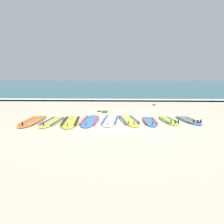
% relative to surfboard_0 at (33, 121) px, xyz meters
% --- Properties ---
extents(ground_plane, '(80.00, 80.00, 0.00)m').
position_rel_surfboard_0_xyz_m(ground_plane, '(3.17, -0.16, -0.04)').
color(ground_plane, beige).
extents(sea, '(80.00, 60.00, 0.10)m').
position_rel_surfboard_0_xyz_m(sea, '(3.17, 37.33, 0.01)').
color(sea, '#23667A').
rests_on(sea, ground).
extents(wave_foam_strip, '(80.00, 0.85, 0.11)m').
position_rel_surfboard_0_xyz_m(wave_foam_strip, '(3.17, 7.75, 0.02)').
color(wave_foam_strip, white).
rests_on(wave_foam_strip, ground).
extents(surfboard_0, '(0.64, 2.50, 0.18)m').
position_rel_surfboard_0_xyz_m(surfboard_0, '(0.00, 0.00, 0.00)').
color(surfboard_0, orange).
rests_on(surfboard_0, ground).
extents(surfboard_1, '(0.70, 2.32, 0.18)m').
position_rel_surfboard_0_xyz_m(surfboard_1, '(0.76, -0.09, 0.00)').
color(surfboard_1, yellow).
rests_on(surfboard_1, ground).
extents(surfboard_2, '(0.88, 2.59, 0.18)m').
position_rel_surfboard_0_xyz_m(surfboard_2, '(1.43, -0.04, -0.00)').
color(surfboard_2, yellow).
rests_on(surfboard_2, ground).
extents(surfboard_3, '(0.65, 2.57, 0.18)m').
position_rel_surfboard_0_xyz_m(surfboard_3, '(2.11, 0.17, -0.00)').
color(surfboard_3, '#3875CC').
rests_on(surfboard_3, ground).
extents(surfboard_4, '(0.73, 2.49, 0.18)m').
position_rel_surfboard_0_xyz_m(surfboard_4, '(2.88, 0.27, 0.00)').
color(surfboard_4, white).
rests_on(surfboard_4, ground).
extents(surfboard_5, '(1.00, 2.54, 0.18)m').
position_rel_surfboard_0_xyz_m(surfboard_5, '(3.57, 0.31, 0.00)').
color(surfboard_5, yellow).
rests_on(surfboard_5, ground).
extents(surfboard_6, '(0.55, 2.02, 0.18)m').
position_rel_surfboard_0_xyz_m(surfboard_6, '(4.34, 0.14, 0.00)').
color(surfboard_6, '#3875CC').
rests_on(surfboard_6, ground).
extents(surfboard_7, '(0.73, 1.97, 0.18)m').
position_rel_surfboard_0_xyz_m(surfboard_7, '(5.06, 0.33, 0.00)').
color(surfboard_7, yellow).
rests_on(surfboard_7, ground).
extents(surfboard_8, '(0.84, 2.04, 0.18)m').
position_rel_surfboard_0_xyz_m(surfboard_8, '(5.83, 0.43, 0.00)').
color(surfboard_8, '#3875CC').
rests_on(surfboard_8, ground).
extents(seaweed_clump_near_shoreline, '(0.30, 0.24, 0.11)m').
position_rel_surfboard_0_xyz_m(seaweed_clump_near_shoreline, '(2.51, 2.44, 0.02)').
color(seaweed_clump_near_shoreline, '#384723').
rests_on(seaweed_clump_near_shoreline, ground).
extents(seaweed_clump_mid_sand, '(0.20, 0.16, 0.07)m').
position_rel_surfboard_0_xyz_m(seaweed_clump_mid_sand, '(5.17, 5.38, -0.00)').
color(seaweed_clump_mid_sand, '#2D381E').
rests_on(seaweed_clump_mid_sand, ground).
extents(seaweed_clump_by_the_boards, '(0.20, 0.16, 0.07)m').
position_rel_surfboard_0_xyz_m(seaweed_clump_by_the_boards, '(2.23, 2.68, -0.00)').
color(seaweed_clump_by_the_boards, '#2D381E').
rests_on(seaweed_clump_by_the_boards, ground).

